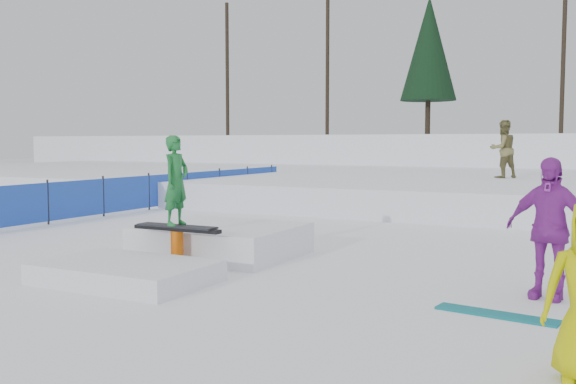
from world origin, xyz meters
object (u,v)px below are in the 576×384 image
at_px(spectator_purple, 548,228).
at_px(jib_rail_feature, 198,244).
at_px(walker_olive, 503,149).
at_px(safety_fence, 149,191).

distance_m(spectator_purple, jib_rail_feature, 5.48).
xyz_separation_m(walker_olive, spectator_purple, (2.67, -13.75, -0.86)).
bearing_deg(walker_olive, jib_rail_feature, 36.49).
height_order(safety_fence, jib_rail_feature, jib_rail_feature).
bearing_deg(jib_rail_feature, walker_olive, 78.55).
bearing_deg(spectator_purple, safety_fence, 164.87).
xyz_separation_m(safety_fence, jib_rail_feature, (6.13, -6.20, -0.25)).
xyz_separation_m(walker_olive, jib_rail_feature, (-2.78, -13.73, -1.47)).
relative_size(spectator_purple, jib_rail_feature, 0.41).
distance_m(safety_fence, spectator_purple, 13.15).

